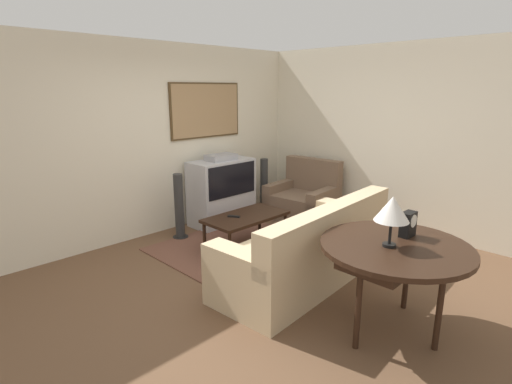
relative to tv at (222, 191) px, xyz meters
name	(u,v)px	position (x,y,z in m)	size (l,w,h in m)	color
ground_plane	(261,276)	(-0.92, -1.75, -0.52)	(12.00, 12.00, 0.00)	brown
wall_back	(154,140)	(-0.91, 0.38, 0.84)	(12.00, 0.10, 2.70)	beige
wall_right	(383,138)	(1.71, -1.75, 0.83)	(0.06, 12.00, 2.70)	beige
area_rug	(238,247)	(-0.53, -0.93, -0.51)	(1.96, 1.73, 0.01)	brown
tv	(222,191)	(0.00, 0.00, 0.00)	(1.01, 0.51, 1.09)	#B7B7BC
couch	(308,252)	(-0.61, -2.17, -0.19)	(2.29, 1.01, 0.91)	#CCB289
armchair	(304,199)	(1.13, -0.73, -0.22)	(0.94, 1.07, 0.94)	brown
coffee_table	(246,218)	(-0.44, -1.01, -0.11)	(1.11, 0.59, 0.45)	black
console_table	(396,252)	(-0.85, -3.26, 0.22)	(1.25, 1.25, 0.80)	black
table_lamp	(392,210)	(-0.93, -3.23, 0.60)	(0.28, 0.28, 0.43)	black
mantel_clock	(408,224)	(-0.60, -3.23, 0.40)	(0.16, 0.10, 0.22)	black
remote	(234,216)	(-0.61, -0.95, -0.06)	(0.12, 0.16, 0.02)	black
speaker_tower_left	(179,208)	(-0.86, -0.09, -0.08)	(0.22, 0.22, 0.93)	black
speaker_tower_right	(264,187)	(0.86, -0.09, -0.08)	(0.22, 0.22, 0.93)	black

